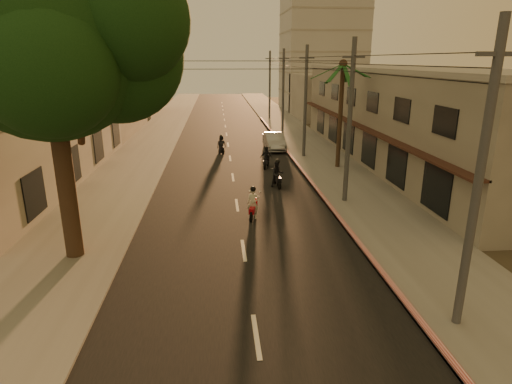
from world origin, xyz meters
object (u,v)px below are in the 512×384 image
scooter_mid_b (266,158)px  scooter_mid_a (277,175)px  palm_tree (343,70)px  scooter_far_a (221,145)px  scooter_red (253,204)px  broadleaf_tree (59,42)px  parked_car (274,141)px

scooter_mid_b → scooter_mid_a: bearing=-70.4°
palm_tree → scooter_far_a: bearing=145.2°
scooter_red → scooter_far_a: 16.21m
scooter_far_a → scooter_mid_b: bearing=-70.5°
scooter_mid_a → scooter_mid_b: (-0.13, 5.04, -0.06)m
broadleaf_tree → scooter_far_a: bearing=73.4°
scooter_mid_a → parked_car: size_ratio=0.40×
broadleaf_tree → palm_tree: bearing=43.5°
parked_car → palm_tree: bearing=-63.2°
palm_tree → scooter_mid_a: palm_tree is taller
scooter_mid_a → palm_tree: bearing=35.2°
palm_tree → scooter_mid_a: 9.40m
scooter_red → scooter_mid_b: 10.76m
palm_tree → scooter_mid_b: size_ratio=4.88×
scooter_mid_b → scooter_far_a: 6.46m
palm_tree → parked_car: bearing=117.9°
scooter_red → scooter_far_a: bearing=109.2°
broadleaf_tree → scooter_red: (7.35, 3.73, -7.70)m
broadleaf_tree → palm_tree: 20.18m
scooter_mid_b → scooter_far_a: bearing=138.9°
broadleaf_tree → parked_car: 24.96m
scooter_far_a → scooter_mid_a: bearing=-83.2°
scooter_red → parked_car: bearing=93.2°
palm_tree → scooter_far_a: palm_tree is taller
scooter_far_a → parked_car: size_ratio=0.36×
broadleaf_tree → scooter_mid_a: broadleaf_tree is taller
scooter_mid_a → parked_car: 11.97m
scooter_red → scooter_mid_a: scooter_mid_a is taller
palm_tree → scooter_mid_a: size_ratio=4.41×
scooter_red → parked_car: (3.38, 17.44, -0.02)m
scooter_mid_a → parked_car: (1.36, 11.89, -0.07)m
broadleaf_tree → parked_car: broadleaf_tree is taller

